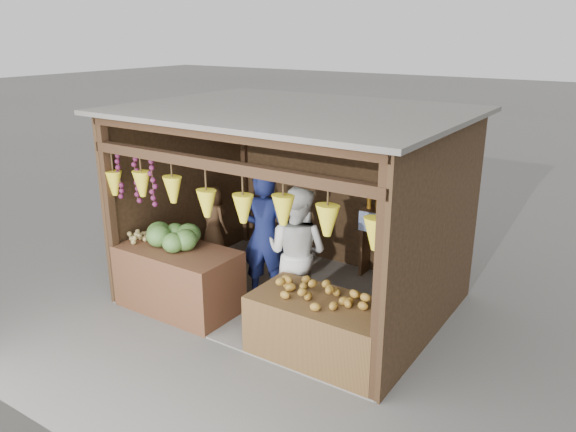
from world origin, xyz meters
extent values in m
plane|color=#514F49|center=(0.00, 0.00, 0.00)|extent=(80.00, 80.00, 0.00)
cube|color=slate|center=(0.00, 0.00, 0.01)|extent=(4.00, 3.00, 0.02)
cube|color=black|center=(0.00, 1.50, 1.30)|extent=(4.00, 0.06, 2.60)
cube|color=black|center=(-2.00, 0.00, 1.30)|extent=(0.06, 3.00, 2.60)
cube|color=black|center=(2.00, 0.00, 1.30)|extent=(0.06, 3.00, 2.60)
cube|color=#605B54|center=(0.00, 0.00, 2.63)|extent=(4.30, 3.30, 0.06)
cube|color=black|center=(-1.94, -1.44, 1.30)|extent=(0.11, 0.11, 2.60)
cube|color=black|center=(1.94, -1.44, 1.30)|extent=(0.11, 0.11, 2.60)
cube|color=black|center=(-1.94, 1.44, 1.30)|extent=(0.11, 0.11, 2.60)
cube|color=black|center=(1.94, 1.44, 1.30)|extent=(0.11, 0.11, 2.60)
cube|color=black|center=(0.00, -1.44, 2.20)|extent=(4.00, 0.12, 0.12)
cube|color=black|center=(0.00, -1.44, 2.54)|extent=(4.00, 0.12, 0.12)
cube|color=#382314|center=(1.05, 1.30, 1.05)|extent=(1.25, 0.30, 0.05)
cube|color=#382314|center=(0.47, 1.30, 0.53)|extent=(0.05, 0.28, 1.05)
cube|color=#382314|center=(1.64, 1.30, 0.53)|extent=(0.05, 0.28, 1.05)
cube|color=blue|center=(1.05, 1.14, 0.92)|extent=(1.25, 0.02, 0.30)
cube|color=#502D1A|center=(-1.11, -1.09, 0.43)|extent=(1.63, 0.85, 0.86)
cube|color=#482D18|center=(1.09, -1.07, 0.36)|extent=(1.62, 0.85, 0.72)
cube|color=black|center=(-1.61, 0.22, 0.14)|extent=(0.31, 0.31, 0.29)
imported|color=#151C4F|center=(-0.33, -0.19, 0.93)|extent=(0.79, 0.66, 1.85)
imported|color=white|center=(0.30, -0.36, 0.88)|extent=(0.89, 0.72, 1.76)
imported|color=brown|center=(-1.61, 0.22, 0.81)|extent=(0.56, 0.43, 1.04)
camera|label=1|loc=(3.91, -5.99, 3.60)|focal=35.00mm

